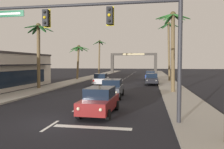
# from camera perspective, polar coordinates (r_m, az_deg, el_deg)

# --- Properties ---
(ground_plane) EXTENTS (220.00, 220.00, 0.00)m
(ground_plane) POSITION_cam_1_polar(r_m,az_deg,el_deg) (12.67, -14.26, -11.85)
(ground_plane) COLOR black
(sidewalk_right) EXTENTS (3.20, 110.00, 0.14)m
(sidewalk_right) POSITION_cam_1_polar(r_m,az_deg,el_deg) (31.46, 14.78, -2.83)
(sidewalk_right) COLOR #9E998E
(sidewalk_right) RESTS_ON ground
(sidewalk_left) EXTENTS (3.20, 110.00, 0.14)m
(sidewalk_left) POSITION_cam_1_polar(r_m,az_deg,el_deg) (33.86, -12.57, -2.39)
(sidewalk_left) COLOR #9E998E
(sidewalk_left) RESTS_ON ground
(lane_markings) EXTENTS (4.28, 88.44, 0.01)m
(lane_markings) POSITION_cam_1_polar(r_m,az_deg,el_deg) (31.54, 1.37, -2.83)
(lane_markings) COLOR silver
(lane_markings) RESTS_ON ground
(traffic_signal_mast) EXTENTS (11.06, 0.41, 7.03)m
(traffic_signal_mast) POSITION_cam_1_polar(r_m,az_deg,el_deg) (12.06, 0.08, 11.92)
(traffic_signal_mast) COLOR #2D2D33
(traffic_signal_mast) RESTS_ON ground
(sedan_lead_at_stop_bar) EXTENTS (2.03, 4.48, 1.68)m
(sedan_lead_at_stop_bar) POSITION_cam_1_polar(r_m,az_deg,el_deg) (14.02, -3.22, -6.74)
(sedan_lead_at_stop_bar) COLOR maroon
(sedan_lead_at_stop_bar) RESTS_ON ground
(sedan_third_in_queue) EXTENTS (2.06, 4.50, 1.68)m
(sedan_third_in_queue) POSITION_cam_1_polar(r_m,az_deg,el_deg) (20.72, 0.07, -3.55)
(sedan_third_in_queue) COLOR #4C515B
(sedan_third_in_queue) RESTS_ON ground
(sedan_oncoming_far) EXTENTS (2.09, 4.51, 1.68)m
(sedan_oncoming_far) POSITION_cam_1_polar(r_m,az_deg,el_deg) (32.11, -2.88, -1.21)
(sedan_oncoming_far) COLOR silver
(sedan_oncoming_far) RESTS_ON ground
(sedan_parked_nearest_kerb) EXTENTS (2.01, 4.48, 1.68)m
(sedan_parked_nearest_kerb) POSITION_cam_1_polar(r_m,az_deg,el_deg) (33.42, 10.25, -1.09)
(sedan_parked_nearest_kerb) COLOR black
(sedan_parked_nearest_kerb) RESTS_ON ground
(sedan_parked_mid_kerb) EXTENTS (2.07, 4.50, 1.68)m
(sedan_parked_mid_kerb) POSITION_cam_1_polar(r_m,az_deg,el_deg) (42.05, 9.88, -0.24)
(sedan_parked_mid_kerb) COLOR navy
(sedan_parked_mid_kerb) RESTS_ON ground
(palm_left_second) EXTENTS (3.55, 3.74, 8.07)m
(palm_left_second) POSITION_cam_1_polar(r_m,az_deg,el_deg) (28.68, -18.45, 7.49)
(palm_left_second) COLOR brown
(palm_left_second) RESTS_ON ground
(palm_left_third) EXTENTS (4.06, 4.05, 6.58)m
(palm_left_third) POSITION_cam_1_polar(r_m,az_deg,el_deg) (42.23, -8.68, 5.20)
(palm_left_third) COLOR brown
(palm_left_third) RESTS_ON ground
(palm_left_farthest) EXTENTS (3.52, 3.52, 9.01)m
(palm_left_farthest) POSITION_cam_1_polar(r_m,az_deg,el_deg) (56.38, -3.30, 5.90)
(palm_left_farthest) COLOR brown
(palm_left_farthest) RESTS_ON ground
(palm_right_second) EXTENTS (3.78, 3.72, 8.66)m
(palm_right_second) POSITION_cam_1_polar(r_m,az_deg,el_deg) (24.60, 15.44, 9.30)
(palm_right_second) COLOR brown
(palm_right_second) RESTS_ON ground
(palm_right_third) EXTENTS (3.86, 3.45, 10.32)m
(palm_right_third) POSITION_cam_1_polar(r_m,az_deg,el_deg) (39.88, 14.45, 8.20)
(palm_right_third) COLOR brown
(palm_right_third) RESTS_ON ground
(town_gateway_arch) EXTENTS (14.40, 0.90, 6.25)m
(town_gateway_arch) POSITION_cam_1_polar(r_m,az_deg,el_deg) (69.23, 5.59, 3.73)
(town_gateway_arch) COLOR #423D38
(town_gateway_arch) RESTS_ON ground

